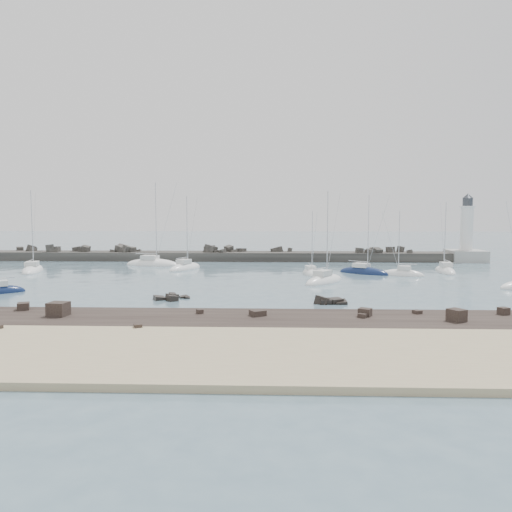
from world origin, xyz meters
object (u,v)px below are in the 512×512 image
at_px(sailboat_6, 324,281).
at_px(sailboat_4, 152,265).
at_px(sailboat_1, 33,271).
at_px(sailboat_5, 311,274).
at_px(sailboat_7, 363,273).
at_px(lighthouse, 466,246).
at_px(sailboat_9, 445,271).
at_px(sailboat_3, 185,268).
at_px(sailboat_8, 402,275).

bearing_deg(sailboat_6, sailboat_4, 143.87).
distance_m(sailboat_1, sailboat_5, 47.11).
xyz_separation_m(sailboat_5, sailboat_7, (8.80, 1.94, 0.01)).
bearing_deg(lighthouse, sailboat_1, -165.43).
xyz_separation_m(lighthouse, sailboat_6, (-32.26, -32.47, -2.94)).
relative_size(sailboat_5, sailboat_9, 0.86).
distance_m(lighthouse, sailboat_3, 57.69).
relative_size(sailboat_3, sailboat_6, 0.99).
bearing_deg(sailboat_7, sailboat_6, -124.55).
bearing_deg(sailboat_7, sailboat_9, 7.96).
bearing_deg(sailboat_9, sailboat_8, -151.51).
distance_m(sailboat_4, sailboat_9, 52.66).
height_order(lighthouse, sailboat_6, lighthouse).
height_order(sailboat_3, sailboat_9, sailboat_3).
bearing_deg(sailboat_7, sailboat_8, -24.39).
relative_size(sailboat_6, sailboat_8, 1.26).
xyz_separation_m(sailboat_8, sailboat_9, (8.32, 4.51, 0.01)).
bearing_deg(lighthouse, sailboat_4, -170.63).
bearing_deg(sailboat_8, sailboat_5, 177.54).
bearing_deg(sailboat_3, sailboat_4, 140.37).
height_order(sailboat_1, sailboat_5, sailboat_1).
bearing_deg(sailboat_3, sailboat_1, -169.91).
bearing_deg(lighthouse, sailboat_3, -163.43).
distance_m(sailboat_4, sailboat_5, 31.90).
bearing_deg(sailboat_7, sailboat_1, 179.43).
xyz_separation_m(sailboat_1, sailboat_6, (48.28, -11.53, 0.01)).
distance_m(sailboat_3, sailboat_5, 22.83).
bearing_deg(sailboat_5, sailboat_7, 12.44).
relative_size(sailboat_6, sailboat_7, 1.02).
relative_size(sailboat_4, sailboat_9, 1.31).
bearing_deg(sailboat_5, sailboat_8, -2.46).
bearing_deg(lighthouse, sailboat_7, -138.98).
height_order(sailboat_3, sailboat_8, sailboat_3).
relative_size(sailboat_1, sailboat_5, 1.34).
distance_m(sailboat_5, sailboat_8, 14.46).
distance_m(sailboat_3, sailboat_7, 30.94).
height_order(sailboat_1, sailboat_4, sailboat_4).
bearing_deg(sailboat_6, sailboat_1, 166.56).
bearing_deg(sailboat_3, sailboat_9, -4.00).
bearing_deg(sailboat_5, sailboat_4, 155.76).
bearing_deg(sailboat_6, sailboat_8, 32.51).
bearing_deg(sailboat_6, lighthouse, 45.18).
height_order(sailboat_7, sailboat_8, sailboat_7).
relative_size(sailboat_3, sailboat_5, 1.26).
distance_m(sailboat_1, sailboat_9, 69.82).
bearing_deg(sailboat_8, sailboat_4, 162.51).
relative_size(lighthouse, sailboat_4, 0.87).
distance_m(lighthouse, sailboat_8, 30.83).
relative_size(sailboat_5, sailboat_7, 0.80).
relative_size(sailboat_1, sailboat_9, 1.16).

